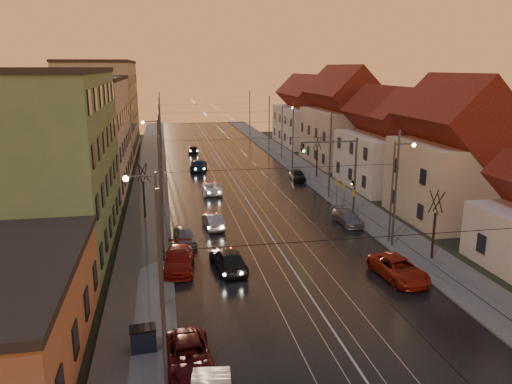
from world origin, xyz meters
TOP-DOWN VIEW (x-y plane):
  - ground at (0.00, 0.00)m, footprint 160.00×160.00m
  - road at (0.00, 40.00)m, footprint 16.00×120.00m
  - sidewalk_left at (-10.00, 40.00)m, footprint 4.00×120.00m
  - sidewalk_right at (10.00, 40.00)m, footprint 4.00×120.00m
  - tram_rail_0 at (-2.20, 40.00)m, footprint 0.06×120.00m
  - tram_rail_1 at (-0.77, 40.00)m, footprint 0.06×120.00m
  - tram_rail_2 at (0.77, 40.00)m, footprint 0.06×120.00m
  - tram_rail_3 at (2.20, 40.00)m, footprint 0.06×120.00m
  - apartment_left_1 at (-17.50, 14.00)m, footprint 10.00×18.00m
  - apartment_left_2 at (-17.50, 34.00)m, footprint 10.00×20.00m
  - apartment_left_3 at (-17.50, 58.00)m, footprint 10.00×24.00m
  - house_right_1 at (17.00, 15.00)m, footprint 8.67×10.20m
  - house_right_2 at (17.00, 28.00)m, footprint 9.18×12.24m
  - house_right_3 at (17.00, 43.00)m, footprint 9.18×14.28m
  - house_right_4 at (17.00, 61.00)m, footprint 9.18×16.32m
  - catenary_pole_l_0 at (-8.60, -6.00)m, footprint 0.16×0.16m
  - catenary_pole_l_1 at (-8.60, 9.00)m, footprint 0.16×0.16m
  - catenary_pole_r_1 at (8.60, 9.00)m, footprint 0.16×0.16m
  - catenary_pole_l_2 at (-8.60, 24.00)m, footprint 0.16×0.16m
  - catenary_pole_r_2 at (8.60, 24.00)m, footprint 0.16×0.16m
  - catenary_pole_l_3 at (-8.60, 39.00)m, footprint 0.16×0.16m
  - catenary_pole_r_3 at (8.60, 39.00)m, footprint 0.16×0.16m
  - catenary_pole_l_4 at (-8.60, 54.00)m, footprint 0.16×0.16m
  - catenary_pole_r_4 at (8.60, 54.00)m, footprint 0.16×0.16m
  - catenary_pole_l_5 at (-8.60, 72.00)m, footprint 0.16×0.16m
  - catenary_pole_r_5 at (8.60, 72.00)m, footprint 0.16×0.16m
  - street_lamp_0 at (-9.10, 2.00)m, footprint 1.75×0.32m
  - street_lamp_1 at (9.10, 10.00)m, footprint 1.75×0.32m
  - street_lamp_2 at (-9.10, 30.00)m, footprint 1.75×0.32m
  - street_lamp_3 at (9.10, 46.00)m, footprint 1.75×0.32m
  - traffic_light_mast at (7.99, 18.00)m, footprint 5.30×0.32m
  - bare_tree_0 at (-10.20, 20.00)m, footprint 1.09×1.09m
  - bare_tree_1 at (10.20, 6.00)m, footprint 1.09×1.09m
  - bare_tree_2 at (10.40, 34.00)m, footprint 1.09×1.09m
  - driving_car_0 at (-4.32, 6.87)m, footprint 2.45×4.82m
  - driving_car_1 at (-4.39, 16.13)m, footprint 1.75×4.04m
  - driving_car_2 at (-3.29, 28.13)m, footprint 2.25×4.54m
  - driving_car_3 at (-3.78, 41.18)m, footprint 2.74×5.35m
  - driving_car_4 at (-3.58, 55.06)m, footprint 1.84×3.75m
  - parked_left_1 at (-7.59, -4.11)m, footprint 2.38×4.68m
  - parked_left_2 at (-7.60, 7.62)m, footprint 2.45×5.09m
  - parked_left_3 at (-6.96, 12.82)m, footprint 1.89×3.91m
  - parked_right_0 at (6.38, 3.43)m, footprint 2.77×5.18m
  - parked_right_1 at (7.34, 15.14)m, footprint 1.92×4.28m
  - parked_right_2 at (7.60, 32.80)m, footprint 1.84×4.01m
  - dumpster at (-9.67, -2.36)m, footprint 1.26×0.90m

SIDE VIEW (x-z plane):
  - ground at x=0.00m, z-range 0.00..0.00m
  - road at x=0.00m, z-range 0.00..0.04m
  - tram_rail_0 at x=-2.20m, z-range 0.04..0.07m
  - tram_rail_1 at x=-0.77m, z-range 0.04..0.07m
  - tram_rail_2 at x=0.77m, z-range 0.04..0.07m
  - tram_rail_3 at x=2.20m, z-range 0.04..0.07m
  - sidewalk_left at x=-10.00m, z-range 0.00..0.15m
  - sidewalk_right at x=10.00m, z-range 0.00..0.15m
  - parked_right_1 at x=7.34m, z-range 0.00..1.22m
  - driving_car_4 at x=-3.58m, z-range 0.00..1.23m
  - driving_car_2 at x=-3.29m, z-range 0.00..1.24m
  - parked_left_1 at x=-7.59m, z-range 0.00..1.27m
  - parked_left_3 at x=-6.96m, z-range 0.00..1.29m
  - driving_car_1 at x=-4.39m, z-range 0.00..1.29m
  - parked_right_2 at x=7.60m, z-range 0.00..1.33m
  - parked_right_0 at x=6.38m, z-range 0.00..1.38m
  - dumpster at x=-9.67m, z-range 0.15..1.25m
  - parked_left_2 at x=-7.60m, z-range 0.00..1.43m
  - driving_car_3 at x=-3.78m, z-range 0.00..1.48m
  - driving_car_0 at x=-4.32m, z-range 0.00..1.57m
  - bare_tree_0 at x=-10.20m, z-range -0.07..5.04m
  - bare_tree_1 at x=10.20m, z-range -0.07..5.04m
  - bare_tree_2 at x=10.40m, z-range -0.07..5.04m
  - catenary_pole_l_0 at x=-8.60m, z-range 0.00..9.00m
  - catenary_pole_l_1 at x=-8.60m, z-range 0.00..9.00m
  - catenary_pole_r_1 at x=8.60m, z-range 0.00..9.00m
  - catenary_pole_l_2 at x=-8.60m, z-range 0.00..9.00m
  - catenary_pole_r_2 at x=8.60m, z-range 0.00..9.00m
  - catenary_pole_l_3 at x=-8.60m, z-range 0.00..9.00m
  - catenary_pole_r_3 at x=8.60m, z-range 0.00..9.00m
  - catenary_pole_l_4 at x=-8.60m, z-range 0.00..9.00m
  - catenary_pole_r_4 at x=8.60m, z-range 0.00..9.00m
  - catenary_pole_l_5 at x=-8.60m, z-range 0.00..9.00m
  - catenary_pole_r_5 at x=8.60m, z-range 0.00..9.00m
  - traffic_light_mast at x=7.99m, z-range 1.00..8.20m
  - house_right_2 at x=17.00m, z-range 0.04..9.24m
  - street_lamp_0 at x=-9.10m, z-range 0.89..8.89m
  - street_lamp_1 at x=9.10m, z-range 0.89..8.89m
  - street_lamp_2 at x=-9.10m, z-range 0.89..8.89m
  - street_lamp_3 at x=9.10m, z-range 0.89..8.89m
  - house_right_4 at x=17.00m, z-range 0.05..10.05m
  - house_right_1 at x=17.00m, z-range 0.05..10.85m
  - house_right_3 at x=17.00m, z-range 0.05..11.55m
  - apartment_left_2 at x=-17.50m, z-range 0.00..12.00m
  - apartment_left_1 at x=-17.50m, z-range 0.00..13.00m
  - apartment_left_3 at x=-17.50m, z-range 0.00..14.00m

